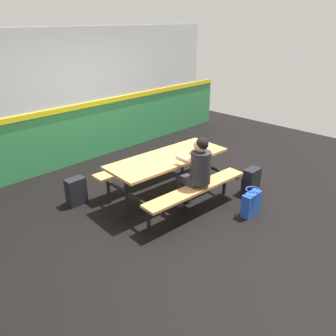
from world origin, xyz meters
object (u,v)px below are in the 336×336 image
at_px(student_nearer, 197,168).
at_px(backpack_dark, 251,181).
at_px(tote_bag_bright, 251,203).
at_px(satchel_spare, 76,191).
at_px(picnic_table_main, 168,167).

height_order(student_nearer, backpack_dark, student_nearer).
relative_size(backpack_dark, tote_bag_bright, 1.02).
xyz_separation_m(backpack_dark, tote_bag_bright, (-0.62, -0.39, -0.02)).
relative_size(student_nearer, tote_bag_bright, 2.81).
height_order(student_nearer, satchel_spare, student_nearer).
distance_m(picnic_table_main, tote_bag_bright, 1.40).
relative_size(picnic_table_main, backpack_dark, 4.61).
xyz_separation_m(student_nearer, tote_bag_bright, (0.49, -0.68, -0.51)).
xyz_separation_m(picnic_table_main, backpack_dark, (1.13, -0.85, -0.36)).
relative_size(student_nearer, backpack_dark, 2.74).
bearing_deg(student_nearer, tote_bag_bright, -54.28).
distance_m(student_nearer, satchel_spare, 1.96).
bearing_deg(tote_bag_bright, student_nearer, 125.72).
height_order(picnic_table_main, satchel_spare, picnic_table_main).
bearing_deg(tote_bag_bright, picnic_table_main, 112.72).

